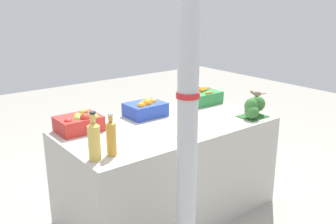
{
  "coord_description": "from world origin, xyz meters",
  "views": [
    {
      "loc": [
        -1.7,
        -2.17,
        1.71
      ],
      "look_at": [
        0.0,
        0.0,
        0.87
      ],
      "focal_mm": 40.0,
      "sensor_mm": 36.0,
      "label": 1
    }
  ],
  "objects_px": {
    "support_pole": "(188,115)",
    "carrot_crate": "(202,97)",
    "broccoli_pile": "(254,108)",
    "orange_crate": "(146,108)",
    "juice_bottle_golden": "(94,140)",
    "pickle_jar": "(185,127)",
    "sparrow_bird": "(256,93)",
    "juice_bottle_amber": "(111,137)",
    "apple_crate": "(81,122)"
  },
  "relations": [
    {
      "from": "support_pole",
      "to": "carrot_crate",
      "type": "height_order",
      "value": "support_pole"
    },
    {
      "from": "support_pole",
      "to": "broccoli_pile",
      "type": "distance_m",
      "value": 1.2
    },
    {
      "from": "support_pole",
      "to": "orange_crate",
      "type": "relative_size",
      "value": 7.12
    },
    {
      "from": "broccoli_pile",
      "to": "juice_bottle_golden",
      "type": "relative_size",
      "value": 0.83
    },
    {
      "from": "orange_crate",
      "to": "broccoli_pile",
      "type": "height_order",
      "value": "broccoli_pile"
    },
    {
      "from": "pickle_jar",
      "to": "sparrow_bird",
      "type": "distance_m",
      "value": 0.74
    },
    {
      "from": "broccoli_pile",
      "to": "juice_bottle_amber",
      "type": "distance_m",
      "value": 1.3
    },
    {
      "from": "orange_crate",
      "to": "carrot_crate",
      "type": "bearing_deg",
      "value": 0.39
    },
    {
      "from": "juice_bottle_golden",
      "to": "support_pole",
      "type": "bearing_deg",
      "value": -55.1
    },
    {
      "from": "support_pole",
      "to": "juice_bottle_golden",
      "type": "bearing_deg",
      "value": 124.9
    },
    {
      "from": "support_pole",
      "to": "pickle_jar",
      "type": "bearing_deg",
      "value": 50.22
    },
    {
      "from": "orange_crate",
      "to": "broccoli_pile",
      "type": "bearing_deg",
      "value": -40.81
    },
    {
      "from": "sparrow_bird",
      "to": "juice_bottle_golden",
      "type": "bearing_deg",
      "value": 49.06
    },
    {
      "from": "orange_crate",
      "to": "carrot_crate",
      "type": "height_order",
      "value": "orange_crate"
    },
    {
      "from": "juice_bottle_amber",
      "to": "sparrow_bird",
      "type": "relative_size",
      "value": 2.45
    },
    {
      "from": "support_pole",
      "to": "juice_bottle_amber",
      "type": "bearing_deg",
      "value": 114.2
    },
    {
      "from": "carrot_crate",
      "to": "broccoli_pile",
      "type": "bearing_deg",
      "value": -87.48
    },
    {
      "from": "pickle_jar",
      "to": "apple_crate",
      "type": "bearing_deg",
      "value": 135.99
    },
    {
      "from": "carrot_crate",
      "to": "juice_bottle_amber",
      "type": "bearing_deg",
      "value": -157.02
    },
    {
      "from": "support_pole",
      "to": "broccoli_pile",
      "type": "height_order",
      "value": "support_pole"
    },
    {
      "from": "broccoli_pile",
      "to": "support_pole",
      "type": "bearing_deg",
      "value": -158.57
    },
    {
      "from": "broccoli_pile",
      "to": "sparrow_bird",
      "type": "xyz_separation_m",
      "value": [
        0.03,
        0.0,
        0.12
      ]
    },
    {
      "from": "orange_crate",
      "to": "juice_bottle_golden",
      "type": "relative_size",
      "value": 1.02
    },
    {
      "from": "orange_crate",
      "to": "carrot_crate",
      "type": "relative_size",
      "value": 1.0
    },
    {
      "from": "carrot_crate",
      "to": "sparrow_bird",
      "type": "xyz_separation_m",
      "value": [
        0.05,
        -0.58,
        0.14
      ]
    },
    {
      "from": "juice_bottle_golden",
      "to": "sparrow_bird",
      "type": "xyz_separation_m",
      "value": [
        1.45,
        -0.04,
        0.07
      ]
    },
    {
      "from": "support_pole",
      "to": "apple_crate",
      "type": "xyz_separation_m",
      "value": [
        -0.16,
        1.0,
        -0.27
      ]
    },
    {
      "from": "pickle_jar",
      "to": "sparrow_bird",
      "type": "bearing_deg",
      "value": -2.73
    },
    {
      "from": "orange_crate",
      "to": "broccoli_pile",
      "type": "xyz_separation_m",
      "value": [
        0.67,
        -0.58,
        0.02
      ]
    },
    {
      "from": "orange_crate",
      "to": "juice_bottle_golden",
      "type": "height_order",
      "value": "juice_bottle_golden"
    },
    {
      "from": "orange_crate",
      "to": "support_pole",
      "type": "bearing_deg",
      "value": -112.69
    },
    {
      "from": "juice_bottle_amber",
      "to": "broccoli_pile",
      "type": "bearing_deg",
      "value": -1.84
    },
    {
      "from": "carrot_crate",
      "to": "pickle_jar",
      "type": "bearing_deg",
      "value": -141.18
    },
    {
      "from": "juice_bottle_golden",
      "to": "juice_bottle_amber",
      "type": "bearing_deg",
      "value": 0.0
    },
    {
      "from": "orange_crate",
      "to": "carrot_crate",
      "type": "distance_m",
      "value": 0.64
    },
    {
      "from": "juice_bottle_golden",
      "to": "pickle_jar",
      "type": "relative_size",
      "value": 2.73
    },
    {
      "from": "sparrow_bird",
      "to": "carrot_crate",
      "type": "bearing_deg",
      "value": -34.29
    },
    {
      "from": "broccoli_pile",
      "to": "sparrow_bird",
      "type": "height_order",
      "value": "sparrow_bird"
    },
    {
      "from": "apple_crate",
      "to": "pickle_jar",
      "type": "bearing_deg",
      "value": -44.01
    },
    {
      "from": "sparrow_bird",
      "to": "broccoli_pile",
      "type": "bearing_deg",
      "value": 58.99
    },
    {
      "from": "broccoli_pile",
      "to": "juice_bottle_golden",
      "type": "height_order",
      "value": "juice_bottle_golden"
    },
    {
      "from": "orange_crate",
      "to": "juice_bottle_golden",
      "type": "xyz_separation_m",
      "value": [
        -0.75,
        -0.54,
        0.06
      ]
    },
    {
      "from": "orange_crate",
      "to": "sparrow_bird",
      "type": "bearing_deg",
      "value": -39.52
    },
    {
      "from": "apple_crate",
      "to": "broccoli_pile",
      "type": "bearing_deg",
      "value": -24.53
    },
    {
      "from": "orange_crate",
      "to": "pickle_jar",
      "type": "height_order",
      "value": "orange_crate"
    },
    {
      "from": "orange_crate",
      "to": "broccoli_pile",
      "type": "relative_size",
      "value": 1.23
    },
    {
      "from": "broccoli_pile",
      "to": "juice_bottle_golden",
      "type": "xyz_separation_m",
      "value": [
        -1.42,
        0.04,
        0.04
      ]
    },
    {
      "from": "apple_crate",
      "to": "orange_crate",
      "type": "relative_size",
      "value": 1.0
    },
    {
      "from": "carrot_crate",
      "to": "broccoli_pile",
      "type": "height_order",
      "value": "broccoli_pile"
    },
    {
      "from": "apple_crate",
      "to": "juice_bottle_golden",
      "type": "xyz_separation_m",
      "value": [
        -0.16,
        -0.53,
        0.06
      ]
    }
  ]
}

